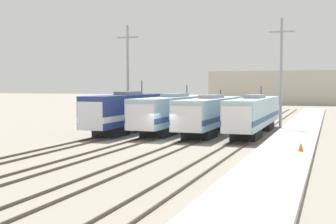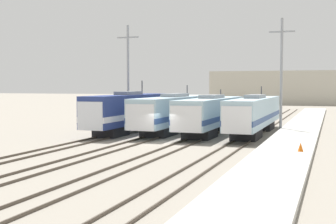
{
  "view_description": "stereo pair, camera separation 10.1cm",
  "coord_description": "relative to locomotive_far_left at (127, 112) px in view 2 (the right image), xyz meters",
  "views": [
    {
      "loc": [
        13.73,
        -37.68,
        4.96
      ],
      "look_at": [
        0.17,
        1.03,
        2.61
      ],
      "focal_mm": 50.0,
      "sensor_mm": 36.0,
      "label": 1
    },
    {
      "loc": [
        13.82,
        -37.64,
        4.96
      ],
      "look_at": [
        0.17,
        1.03,
        2.61
      ],
      "focal_mm": 50.0,
      "sensor_mm": 36.0,
      "label": 2
    }
  ],
  "objects": [
    {
      "name": "rail_pair_center_left",
      "position": [
        4.27,
        -6.79,
        -2.14
      ],
      "size": [
        1.51,
        120.0,
        0.15
      ],
      "color": "#4C4238",
      "rests_on": "ground_plane"
    },
    {
      "name": "catenary_tower_left",
      "position": [
        -2.87,
        6.64,
        4.13
      ],
      "size": [
        2.72,
        0.28,
        12.08
      ],
      "color": "gray",
      "rests_on": "ground_plane"
    },
    {
      "name": "rail_pair_far_right",
      "position": [
        12.8,
        -6.79,
        -2.14
      ],
      "size": [
        1.51,
        120.0,
        0.15
      ],
      "color": "#4C4238",
      "rests_on": "ground_plane"
    },
    {
      "name": "locomotive_center_left",
      "position": [
        4.27,
        2.66,
        -0.11
      ],
      "size": [
        2.99,
        19.76,
        4.96
      ],
      "color": "#232326",
      "rests_on": "ground_plane"
    },
    {
      "name": "platform",
      "position": [
        17.02,
        -6.79,
        -2.03
      ],
      "size": [
        4.0,
        120.0,
        0.36
      ],
      "color": "#B7B5AD",
      "rests_on": "ground_plane"
    },
    {
      "name": "rail_pair_far_left",
      "position": [
        0.0,
        -6.79,
        -2.14
      ],
      "size": [
        1.51,
        120.0,
        0.15
      ],
      "color": "#4C4238",
      "rests_on": "ground_plane"
    },
    {
      "name": "catenary_tower_right",
      "position": [
        15.01,
        6.64,
        4.13
      ],
      "size": [
        2.72,
        0.28,
        12.08
      ],
      "color": "gray",
      "rests_on": "ground_plane"
    },
    {
      "name": "locomotive_far_left",
      "position": [
        0.0,
        0.0,
        0.0
      ],
      "size": [
        2.74,
        16.71,
        5.48
      ],
      "color": "black",
      "rests_on": "ground_plane"
    },
    {
      "name": "depot_building",
      "position": [
        5.72,
        79.88,
        2.07
      ],
      "size": [
        31.94,
        11.31,
        8.57
      ],
      "color": "#B2AD9E",
      "rests_on": "ground_plane"
    },
    {
      "name": "rail_pair_center_right",
      "position": [
        8.53,
        -6.79,
        -2.14
      ],
      "size": [
        1.51,
        120.0,
        0.15
      ],
      "color": "#4C4238",
      "rests_on": "ground_plane"
    },
    {
      "name": "locomotive_far_right",
      "position": [
        12.8,
        2.74,
        -0.15
      ],
      "size": [
        2.77,
        19.63,
        4.84
      ],
      "color": "#232326",
      "rests_on": "ground_plane"
    },
    {
      "name": "locomotive_center_right",
      "position": [
        8.53,
        1.76,
        -0.16
      ],
      "size": [
        3.05,
        18.06,
        4.5
      ],
      "color": "#232326",
      "rests_on": "ground_plane"
    },
    {
      "name": "ground_plane",
      "position": [
        6.4,
        -6.79,
        -2.22
      ],
      "size": [
        400.0,
        400.0,
        0.0
      ],
      "primitive_type": "plane",
      "color": "gray"
    },
    {
      "name": "traffic_cone",
      "position": [
        18.18,
        -10.97,
        -1.54
      ],
      "size": [
        0.4,
        0.4,
        0.63
      ],
      "color": "orange",
      "rests_on": "platform"
    }
  ]
}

